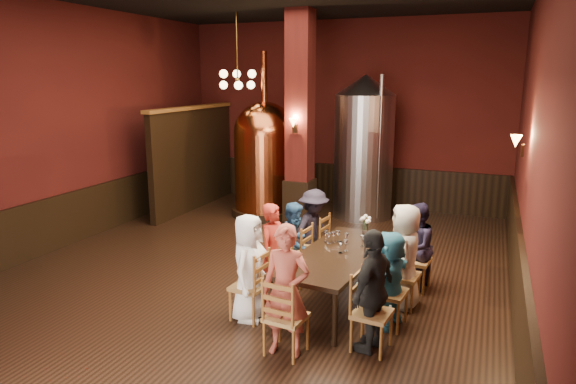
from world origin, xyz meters
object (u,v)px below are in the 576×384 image
at_px(person_0, 249,267).
at_px(rose_vase, 365,222).
at_px(copper_kettle, 265,157).
at_px(dining_table, 338,257).
at_px(person_1, 274,252).
at_px(steel_vessel, 364,147).
at_px(person_2, 295,244).

height_order(person_0, rose_vase, person_0).
bearing_deg(rose_vase, copper_kettle, 135.65).
distance_m(dining_table, copper_kettle, 5.00).
height_order(person_1, steel_vessel, steel_vessel).
height_order(person_2, rose_vase, person_2).
xyz_separation_m(person_1, person_2, (0.07, 0.66, -0.06)).
relative_size(person_0, person_2, 1.10).
relative_size(dining_table, copper_kettle, 0.67).
relative_size(steel_vessel, rose_vase, 10.25).
bearing_deg(steel_vessel, person_1, -90.92).
relative_size(dining_table, person_0, 1.73).
distance_m(copper_kettle, steel_vessel, 2.26).
xyz_separation_m(copper_kettle, steel_vessel, (2.13, 0.72, 0.25)).
bearing_deg(rose_vase, steel_vessel, 104.28).
bearing_deg(dining_table, copper_kettle, 132.38).
relative_size(copper_kettle, steel_vessel, 1.15).
xyz_separation_m(person_1, steel_vessel, (0.08, 4.96, 0.89)).
distance_m(person_0, person_2, 1.33).
xyz_separation_m(person_2, copper_kettle, (-2.12, 3.58, 0.70)).
xyz_separation_m(person_0, person_1, (0.07, 0.67, -0.00)).
bearing_deg(person_2, rose_vase, -58.21).
relative_size(dining_table, person_2, 1.91).
height_order(copper_kettle, rose_vase, copper_kettle).
height_order(person_2, steel_vessel, steel_vessel).
bearing_deg(steel_vessel, person_2, -90.12).
bearing_deg(steel_vessel, person_0, -91.54).
bearing_deg(person_1, dining_table, -61.06).
xyz_separation_m(dining_table, copper_kettle, (-2.93, 4.00, 0.66)).
relative_size(dining_table, rose_vase, 7.95).
bearing_deg(person_1, steel_vessel, 12.95).
bearing_deg(person_1, copper_kettle, 39.69).
xyz_separation_m(person_1, copper_kettle, (-2.05, 4.23, 0.64)).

